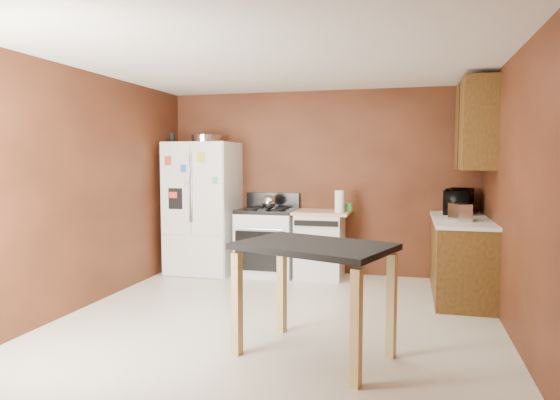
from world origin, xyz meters
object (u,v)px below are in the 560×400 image
at_px(refrigerator, 203,208).
at_px(gas_range, 267,241).
at_px(pen_cup, 172,138).
at_px(dishwasher, 320,244).
at_px(toaster, 460,212).
at_px(paper_towel, 339,201).
at_px(island, 314,262).
at_px(green_canister, 349,207).
at_px(roasting_pan, 206,139).
at_px(kettle, 269,202).
at_px(microwave, 459,202).

bearing_deg(refrigerator, gas_range, 3.81).
height_order(pen_cup, dishwasher, pen_cup).
distance_m(refrigerator, gas_range, 1.01).
bearing_deg(toaster, pen_cup, 148.89).
relative_size(pen_cup, toaster, 0.50).
height_order(paper_towel, island, paper_towel).
relative_size(pen_cup, green_canister, 1.16).
distance_m(roasting_pan, refrigerator, 0.95).
bearing_deg(pen_cup, green_canister, 4.25).
xyz_separation_m(paper_towel, dishwasher, (-0.27, 0.12, -0.58)).
bearing_deg(green_canister, toaster, -31.11).
xyz_separation_m(roasting_pan, paper_towel, (1.85, -0.06, -0.82)).
bearing_deg(island, paper_towel, 93.45).
distance_m(pen_cup, green_canister, 2.60).
bearing_deg(gas_range, toaster, -17.10).
bearing_deg(kettle, island, -66.85).
height_order(kettle, dishwasher, kettle).
bearing_deg(roasting_pan, green_canister, 2.66).
bearing_deg(paper_towel, gas_range, 174.36).
distance_m(dishwasher, island, 2.71).
relative_size(roasting_pan, toaster, 1.58).
bearing_deg(roasting_pan, toaster, -12.07).
distance_m(toaster, gas_range, 2.56).
bearing_deg(paper_towel, island, -86.55).
bearing_deg(island, pen_cup, 134.64).
bearing_deg(kettle, toaster, -16.35).
relative_size(kettle, paper_towel, 0.68).
relative_size(paper_towel, gas_range, 0.25).
relative_size(refrigerator, dishwasher, 2.02).
bearing_deg(green_canister, dishwasher, -176.18).
xyz_separation_m(kettle, gas_range, (-0.04, 0.05, -0.53)).
xyz_separation_m(paper_towel, green_canister, (0.10, 0.15, -0.08)).
xyz_separation_m(toaster, dishwasher, (-1.68, 0.76, -0.54)).
height_order(kettle, toaster, kettle).
xyz_separation_m(roasting_pan, pen_cup, (-0.47, -0.09, 0.01)).
distance_m(paper_towel, microwave, 1.46).
height_order(green_canister, refrigerator, refrigerator).
xyz_separation_m(pen_cup, island, (2.48, -2.51, -1.10)).
relative_size(microwave, refrigerator, 0.28).
bearing_deg(island, refrigerator, 128.57).
xyz_separation_m(green_canister, refrigerator, (-2.00, -0.11, -0.04)).
distance_m(kettle, toaster, 2.46).
xyz_separation_m(kettle, refrigerator, (-0.95, -0.02, -0.09)).
distance_m(pen_cup, dishwasher, 2.49).
relative_size(paper_towel, refrigerator, 0.16).
xyz_separation_m(kettle, green_canister, (1.06, 0.09, -0.05)).
relative_size(toaster, gas_range, 0.23).
relative_size(kettle, refrigerator, 0.11).
bearing_deg(microwave, dishwasher, 105.35).
bearing_deg(pen_cup, roasting_pan, 10.73).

